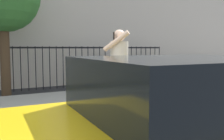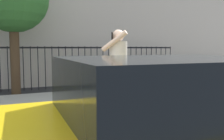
% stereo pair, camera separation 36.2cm
% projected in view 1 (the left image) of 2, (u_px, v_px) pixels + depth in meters
% --- Properties ---
extents(sidewalk, '(28.00, 4.40, 0.15)m').
position_uv_depth(sidewalk, '(49.00, 113.00, 5.45)').
color(sidewalk, '#9E9B93').
rests_on(sidewalk, ground).
extents(iron_fence, '(12.03, 0.04, 1.60)m').
position_uv_depth(iron_fence, '(24.00, 63.00, 8.64)').
color(iron_fence, black).
rests_on(iron_fence, ground).
extents(taxi_yellow, '(4.24, 1.94, 1.45)m').
position_uv_depth(taxi_yellow, '(196.00, 129.00, 2.52)').
color(taxi_yellow, yellow).
rests_on(taxi_yellow, ground).
extents(pedestrian_on_phone, '(0.69, 0.69, 1.74)m').
position_uv_depth(pedestrian_on_phone, '(120.00, 68.00, 4.67)').
color(pedestrian_on_phone, beige).
rests_on(pedestrian_on_phone, sidewalk).
extents(street_bench, '(1.60, 0.45, 0.95)m').
position_uv_depth(street_bench, '(126.00, 77.00, 7.35)').
color(street_bench, brown).
rests_on(street_bench, sidewalk).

